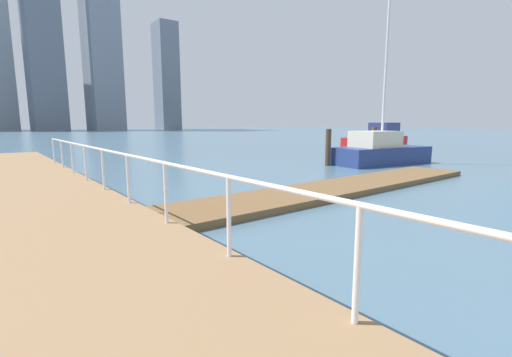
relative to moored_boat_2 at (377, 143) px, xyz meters
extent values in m
plane|color=slate|center=(-15.56, 1.39, -0.80)|extent=(300.00, 300.00, 0.00)
cube|color=brown|center=(-12.44, -6.61, -0.71)|extent=(13.24, 2.00, 0.18)
cylinder|color=white|center=(-18.71, -11.83, 0.13)|extent=(0.06, 0.06, 1.05)
cylinder|color=white|center=(-18.71, -9.87, 0.13)|extent=(0.06, 0.06, 1.05)
cylinder|color=white|center=(-18.71, -7.92, 0.13)|extent=(0.06, 0.06, 1.05)
cylinder|color=white|center=(-18.71, -5.96, 0.13)|extent=(0.06, 0.06, 1.05)
cylinder|color=white|center=(-18.71, -4.01, 0.13)|extent=(0.06, 0.06, 1.05)
cylinder|color=white|center=(-18.71, -2.05, 0.13)|extent=(0.06, 0.06, 1.05)
cylinder|color=white|center=(-18.71, -0.09, 0.13)|extent=(0.06, 0.06, 1.05)
cylinder|color=white|center=(-18.71, 1.86, 0.13)|extent=(0.06, 0.06, 1.05)
cylinder|color=white|center=(-18.71, 3.82, 0.13)|extent=(0.06, 0.06, 1.05)
cylinder|color=white|center=(-18.71, -9.87, 0.65)|extent=(0.06, 27.37, 0.06)
cylinder|color=brown|center=(-3.66, -2.09, 0.15)|extent=(0.29, 0.29, 1.90)
cylinder|color=#473826|center=(-7.46, -2.00, 0.12)|extent=(0.28, 0.28, 1.84)
cube|color=red|center=(-0.18, -0.02, -0.19)|extent=(6.40, 2.36, 1.22)
cube|color=navy|center=(0.89, 0.10, 0.90)|extent=(2.23, 1.56, 0.94)
cube|color=navy|center=(-4.71, -3.24, -0.35)|extent=(5.62, 2.96, 0.90)
cube|color=beige|center=(-5.19, -3.17, 0.52)|extent=(2.42, 2.04, 0.83)
cylinder|color=silver|center=(-4.71, -3.24, 4.46)|extent=(0.12, 0.12, 8.72)
cube|color=gray|center=(10.50, 103.54, 34.55)|extent=(9.89, 10.45, 70.69)
cube|color=slate|center=(31.70, 104.38, 17.23)|extent=(7.03, 9.30, 36.04)
camera|label=1|loc=(-21.10, -13.49, 1.32)|focal=24.37mm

